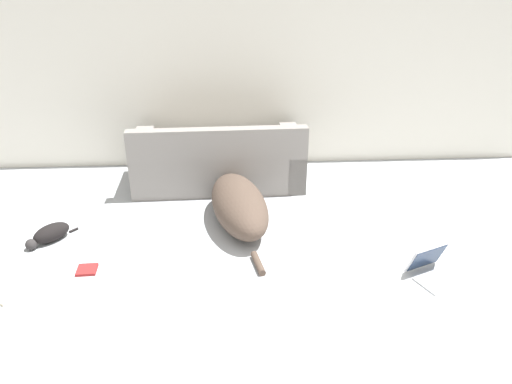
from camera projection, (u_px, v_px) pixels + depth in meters
wall_back at (266, 62)px, 5.85m from camera, size 7.45×0.06×2.51m
couch at (219, 162)px, 5.65m from camera, size 1.91×0.92×0.77m
dog at (238, 203)px, 4.87m from camera, size 0.71×1.75×0.42m
cat at (50, 234)px, 4.57m from camera, size 0.40×0.42×0.16m
laptop_open at (432, 267)px, 4.08m from camera, size 0.46×0.46×0.25m
book_red at (87, 270)px, 4.17m from camera, size 0.17×0.17×0.02m
book_cream at (3, 297)px, 3.84m from camera, size 0.24×0.22×0.02m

